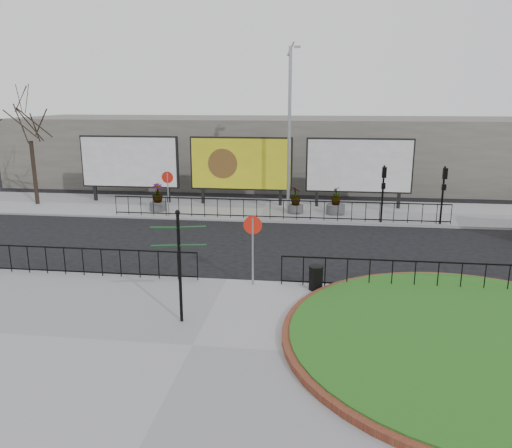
% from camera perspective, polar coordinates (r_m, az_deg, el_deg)
% --- Properties ---
extents(ground, '(90.00, 90.00, 0.00)m').
position_cam_1_polar(ground, '(18.19, -3.34, -6.66)').
color(ground, black).
rests_on(ground, ground).
extents(pavement_near, '(30.00, 10.00, 0.12)m').
position_cam_1_polar(pavement_near, '(13.71, -7.26, -13.80)').
color(pavement_near, gray).
rests_on(pavement_near, ground).
extents(pavement_far, '(44.00, 6.00, 0.12)m').
position_cam_1_polar(pavement_far, '(29.57, 0.89, 1.70)').
color(pavement_far, gray).
rests_on(pavement_far, ground).
extents(brick_edge, '(10.40, 10.40, 0.18)m').
position_cam_1_polar(brick_edge, '(14.80, 23.99, -12.15)').
color(brick_edge, brown).
rests_on(brick_edge, pavement_near).
extents(grass_lawn, '(10.00, 10.00, 0.22)m').
position_cam_1_polar(grass_lawn, '(14.79, 24.00, -12.08)').
color(grass_lawn, '#174B14').
rests_on(grass_lawn, pavement_near).
extents(railing_near_left, '(10.00, 0.10, 1.10)m').
position_cam_1_polar(railing_near_left, '(19.67, -21.04, -3.93)').
color(railing_near_left, black).
rests_on(railing_near_left, pavement_near).
extents(railing_near_right, '(9.00, 0.10, 1.10)m').
position_cam_1_polar(railing_near_right, '(17.70, 17.70, -5.62)').
color(railing_near_right, black).
rests_on(railing_near_right, pavement_near).
extents(railing_far, '(18.00, 0.10, 1.10)m').
position_cam_1_polar(railing_far, '(26.72, 2.39, 1.67)').
color(railing_far, black).
rests_on(railing_far, pavement_far).
extents(speed_sign_far, '(0.64, 0.07, 2.47)m').
position_cam_1_polar(speed_sign_far, '(27.73, -10.06, 4.55)').
color(speed_sign_far, gray).
rests_on(speed_sign_far, pavement_far).
extents(speed_sign_near, '(0.64, 0.07, 2.47)m').
position_cam_1_polar(speed_sign_near, '(17.06, -0.37, -1.27)').
color(speed_sign_near, gray).
rests_on(speed_sign_near, pavement_near).
extents(billboard_left, '(6.20, 0.31, 4.10)m').
position_cam_1_polar(billboard_left, '(32.12, -14.25, 6.87)').
color(billboard_left, black).
rests_on(billboard_left, pavement_far).
extents(billboard_mid, '(6.20, 0.31, 4.10)m').
position_cam_1_polar(billboard_mid, '(30.28, -1.73, 6.87)').
color(billboard_mid, black).
rests_on(billboard_mid, pavement_far).
extents(billboard_right, '(6.20, 0.31, 4.10)m').
position_cam_1_polar(billboard_right, '(30.00, 11.69, 6.52)').
color(billboard_right, black).
rests_on(billboard_right, pavement_far).
extents(lamp_post, '(0.74, 0.18, 9.23)m').
position_cam_1_polar(lamp_post, '(27.79, 3.84, 10.80)').
color(lamp_post, gray).
rests_on(lamp_post, pavement_far).
extents(signal_pole_a, '(0.22, 0.26, 3.00)m').
position_cam_1_polar(signal_pole_a, '(26.60, 14.35, 4.32)').
color(signal_pole_a, black).
rests_on(signal_pole_a, pavement_far).
extents(signal_pole_b, '(0.22, 0.26, 3.00)m').
position_cam_1_polar(signal_pole_b, '(27.14, 20.65, 4.04)').
color(signal_pole_b, black).
rests_on(signal_pole_b, pavement_far).
extents(tree_left, '(2.00, 2.00, 7.00)m').
position_cam_1_polar(tree_left, '(33.14, -24.28, 8.05)').
color(tree_left, '#2D2119').
rests_on(tree_left, pavement_far).
extents(building_backdrop, '(40.00, 10.00, 5.00)m').
position_cam_1_polar(building_backdrop, '(39.02, 2.55, 8.38)').
color(building_backdrop, slate).
rests_on(building_backdrop, ground).
extents(fingerpost_sign, '(1.57, 0.53, 3.34)m').
position_cam_1_polar(fingerpost_sign, '(14.34, -8.77, -3.57)').
color(fingerpost_sign, black).
rests_on(fingerpost_sign, pavement_near).
extents(litter_bin, '(0.51, 0.51, 0.84)m').
position_cam_1_polar(litter_bin, '(17.15, 6.86, -6.12)').
color(litter_bin, black).
rests_on(litter_bin, pavement_near).
extents(planter_a, '(0.97, 0.97, 1.59)m').
position_cam_1_polar(planter_a, '(29.34, -11.16, 2.68)').
color(planter_a, '#4C4C4F').
rests_on(planter_a, pavement_far).
extents(planter_b, '(0.90, 0.90, 1.53)m').
position_cam_1_polar(planter_b, '(28.31, 4.54, 2.50)').
color(planter_b, '#4C4C4F').
rests_on(planter_b, pavement_far).
extents(planter_c, '(1.04, 1.04, 1.56)m').
position_cam_1_polar(planter_c, '(28.31, 9.09, 2.22)').
color(planter_c, '#4C4C4F').
rests_on(planter_c, pavement_far).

